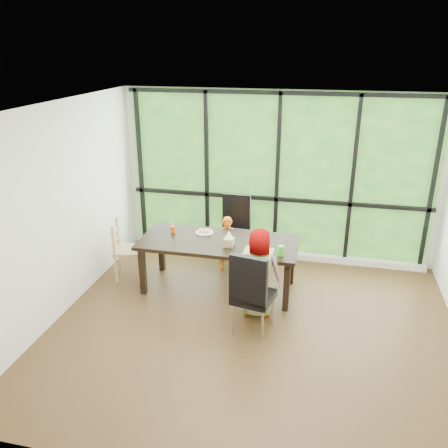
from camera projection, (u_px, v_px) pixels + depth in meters
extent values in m
plane|color=black|center=(252.00, 328.00, 5.82)|extent=(5.00, 5.00, 0.00)
plane|color=silver|center=(278.00, 177.00, 7.36)|extent=(5.00, 0.00, 5.00)
cube|color=#214D1D|center=(277.00, 177.00, 7.35)|extent=(4.80, 0.02, 2.65)
cube|color=silver|center=(274.00, 254.00, 7.75)|extent=(4.80, 0.12, 0.10)
cube|color=black|center=(219.00, 265.00, 6.64)|extent=(2.30, 1.17, 0.75)
cube|color=black|center=(234.00, 230.00, 7.44)|extent=(0.47, 0.47, 1.08)
cube|color=black|center=(254.00, 291.00, 5.61)|extent=(0.54, 0.54, 1.08)
cube|color=#A57C55|center=(128.00, 250.00, 6.93)|extent=(0.50, 0.51, 0.90)
imported|color=#E65A0E|center=(227.00, 244.00, 7.14)|extent=(0.33, 0.22, 0.89)
imported|color=gray|center=(259.00, 273.00, 5.93)|extent=(0.60, 0.42, 1.19)
cube|color=tan|center=(259.00, 252.00, 6.16)|extent=(0.39, 0.29, 0.01)
cylinder|color=white|center=(204.00, 232.00, 6.76)|extent=(0.26, 0.26, 0.02)
cylinder|color=white|center=(260.00, 250.00, 6.19)|extent=(0.26, 0.26, 0.02)
cylinder|color=#EE4902|center=(173.00, 229.00, 6.77)|extent=(0.06, 0.06, 0.10)
cylinder|color=green|center=(281.00, 250.00, 6.04)|extent=(0.08, 0.08, 0.13)
cube|color=tan|center=(229.00, 242.00, 6.31)|extent=(0.13, 0.13, 0.11)
cylinder|color=white|center=(173.00, 223.00, 6.73)|extent=(0.01, 0.04, 0.20)
cylinder|color=pink|center=(281.00, 243.00, 6.00)|extent=(0.01, 0.04, 0.20)
cone|color=white|center=(229.00, 235.00, 6.27)|extent=(0.12, 0.12, 0.11)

